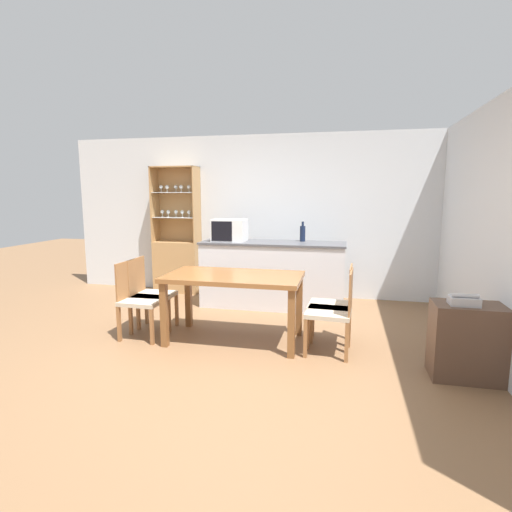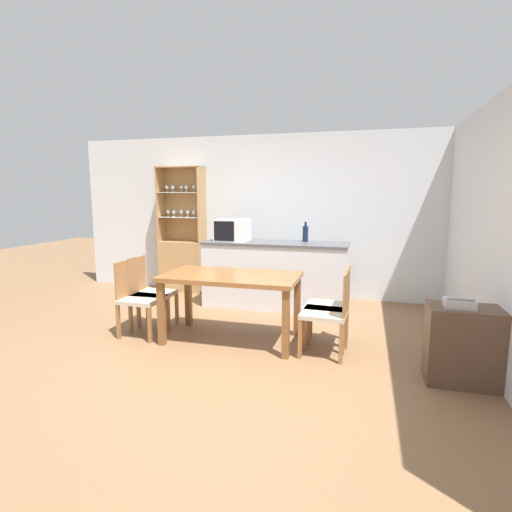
{
  "view_description": "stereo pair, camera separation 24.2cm",
  "coord_description": "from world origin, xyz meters",
  "views": [
    {
      "loc": [
        1.18,
        -3.69,
        1.63
      ],
      "look_at": [
        0.09,
        1.17,
        0.85
      ],
      "focal_mm": 28.0,
      "sensor_mm": 36.0,
      "label": 1
    },
    {
      "loc": [
        1.41,
        -3.63,
        1.63
      ],
      "look_at": [
        0.09,
        1.17,
        0.85
      ],
      "focal_mm": 28.0,
      "sensor_mm": 36.0,
      "label": 2
    }
  ],
  "objects": [
    {
      "name": "dining_chair_side_left_far",
      "position": [
        -1.08,
        0.56,
        0.44
      ],
      "size": [
        0.46,
        0.46,
        0.87
      ],
      "rotation": [
        0.0,
        0.0,
        -1.54
      ],
      "color": "#C1B299",
      "rests_on": "ground_plane"
    },
    {
      "name": "microwave",
      "position": [
        -0.46,
        1.85,
        1.11
      ],
      "size": [
        0.47,
        0.35,
        0.32
      ],
      "color": "silver",
      "rests_on": "kitchen_counter"
    },
    {
      "name": "wall_right",
      "position": [
        2.58,
        0.3,
        1.27
      ],
      "size": [
        0.06,
        4.6,
        2.55
      ],
      "color": "silver",
      "rests_on": "ground_plane"
    },
    {
      "name": "dining_chair_side_left_near",
      "position": [
        -1.08,
        0.33,
        0.44
      ],
      "size": [
        0.46,
        0.46,
        0.87
      ],
      "rotation": [
        0.0,
        0.0,
        -1.6
      ],
      "color": "#C1B299",
      "rests_on": "ground_plane"
    },
    {
      "name": "ground_plane",
      "position": [
        0.0,
        0.0,
        0.0
      ],
      "size": [
        18.0,
        18.0,
        0.0
      ],
      "primitive_type": "plane",
      "color": "brown"
    },
    {
      "name": "telephone",
      "position": [
        2.2,
        -0.04,
        0.72
      ],
      "size": [
        0.24,
        0.17,
        0.11
      ],
      "color": "#B7B7BC",
      "rests_on": "side_cabinet"
    },
    {
      "name": "wine_bottle",
      "position": [
        0.58,
        2.07,
        1.07
      ],
      "size": [
        0.08,
        0.08,
        0.29
      ],
      "color": "#141E38",
      "rests_on": "kitchen_counter"
    },
    {
      "name": "dining_table",
      "position": [
        0.0,
        0.44,
        0.66
      ],
      "size": [
        1.49,
        0.8,
        0.75
      ],
      "color": "brown",
      "rests_on": "ground_plane"
    },
    {
      "name": "side_cabinet",
      "position": [
        2.26,
        0.0,
        0.34
      ],
      "size": [
        0.59,
        0.37,
        0.68
      ],
      "color": "brown",
      "rests_on": "ground_plane"
    },
    {
      "name": "dining_chair_side_right_far",
      "position": [
        1.09,
        0.56,
        0.44
      ],
      "size": [
        0.46,
        0.46,
        0.87
      ],
      "rotation": [
        0.0,
        0.0,
        1.52
      ],
      "color": "#C1B299",
      "rests_on": "ground_plane"
    },
    {
      "name": "dining_chair_side_right_near",
      "position": [
        1.09,
        0.32,
        0.44
      ],
      "size": [
        0.47,
        0.47,
        0.87
      ],
      "rotation": [
        0.0,
        0.0,
        1.51
      ],
      "color": "#C1B299",
      "rests_on": "ground_plane"
    },
    {
      "name": "kitchen_counter",
      "position": [
        0.17,
        1.89,
        0.47
      ],
      "size": [
        2.06,
        0.64,
        0.95
      ],
      "color": "silver",
      "rests_on": "ground_plane"
    },
    {
      "name": "display_cabinet",
      "position": [
        -1.54,
        2.44,
        0.6
      ],
      "size": [
        0.75,
        0.33,
        2.06
      ],
      "color": "tan",
      "rests_on": "ground_plane"
    },
    {
      "name": "wall_back",
      "position": [
        0.0,
        2.63,
        1.27
      ],
      "size": [
        6.8,
        0.06,
        2.55
      ],
      "color": "silver",
      "rests_on": "ground_plane"
    }
  ]
}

